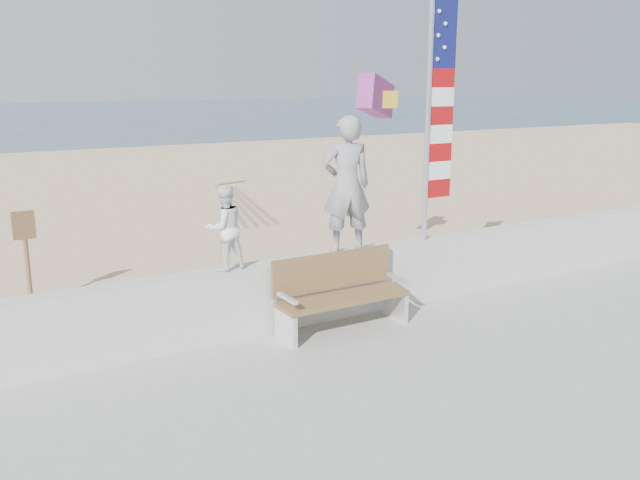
# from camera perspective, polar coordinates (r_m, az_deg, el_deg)

# --- Properties ---
(ground) EXTENTS (220.00, 220.00, 0.00)m
(ground) POSITION_cam_1_polar(r_m,az_deg,el_deg) (7.80, 5.61, -12.55)
(ground) COLOR #324C64
(ground) RESTS_ON ground
(sand) EXTENTS (90.00, 40.00, 0.08)m
(sand) POSITION_cam_1_polar(r_m,az_deg,el_deg) (15.58, -14.25, 0.47)
(sand) COLOR #CDB088
(sand) RESTS_ON ground
(seawall) EXTENTS (30.00, 0.35, 0.90)m
(seawall) POSITION_cam_1_polar(r_m,az_deg,el_deg) (9.13, -1.72, -4.30)
(seawall) COLOR beige
(seawall) RESTS_ON boardwalk
(adult) EXTENTS (0.77, 0.61, 1.86)m
(adult) POSITION_cam_1_polar(r_m,az_deg,el_deg) (9.19, 2.24, 4.66)
(adult) COLOR gray
(adult) RESTS_ON seawall
(child) EXTENTS (0.57, 0.47, 1.07)m
(child) POSITION_cam_1_polar(r_m,az_deg,el_deg) (8.44, -8.07, 1.02)
(child) COLOR white
(child) RESTS_ON seawall
(bench) EXTENTS (1.80, 0.57, 1.00)m
(bench) POSITION_cam_1_polar(r_m,az_deg,el_deg) (8.91, 1.66, -4.36)
(bench) COLOR brown
(bench) RESTS_ON boardwalk
(flag) EXTENTS (0.50, 0.08, 3.50)m
(flag) POSITION_cam_1_polar(r_m,az_deg,el_deg) (9.98, 9.68, 10.84)
(flag) COLOR silver
(flag) RESTS_ON seawall
(parafoil_kite) EXTENTS (1.09, 0.87, 0.77)m
(parafoil_kite) POSITION_cam_1_polar(r_m,az_deg,el_deg) (11.74, 4.83, 11.91)
(parafoil_kite) COLOR #FC2D1C
(parafoil_kite) RESTS_ON ground
(sign) EXTENTS (0.32, 0.07, 1.46)m
(sign) POSITION_cam_1_polar(r_m,az_deg,el_deg) (10.87, -23.51, -0.82)
(sign) COLOR brown
(sign) RESTS_ON sand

